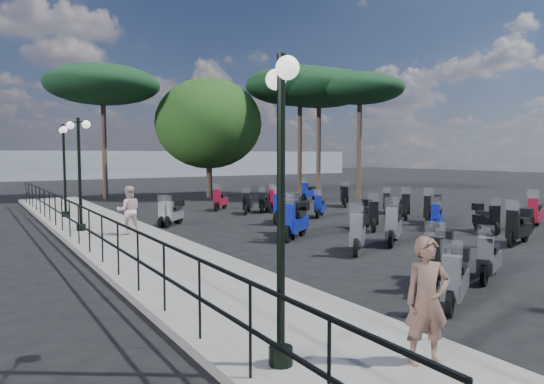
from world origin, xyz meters
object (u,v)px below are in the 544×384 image
scooter_17 (264,203)px  scooter_28 (309,193)px  scooter_5 (174,214)px  scooter_0 (455,280)px  pedestrian_far (129,210)px  broadleaf_tree (209,124)px  scooter_20 (437,218)px  scooter_27 (388,204)px  scooter_18 (486,219)px  scooter_7 (489,260)px  scooter_19 (432,210)px  scooter_3 (293,219)px  pine_1 (319,89)px  scooter_10 (247,204)px  scooter_14 (394,226)px  scooter_16 (278,202)px  lamp_post_2 (64,164)px  scooter_26 (404,207)px  pine_2 (103,85)px  scooter_22 (344,197)px  pine_3 (360,89)px  lamp_post_1 (79,167)px  pine_0 (300,87)px  woman (427,301)px  scooter_9 (286,208)px  scooter_25 (535,214)px  scooter_4 (169,215)px  scooter_21 (320,207)px  scooter_13 (519,227)px  lamp_post_0 (281,191)px  scooter_8 (357,235)px  scooter_2 (296,221)px  scooter_1 (439,260)px  scooter_11 (220,201)px  scooter_15 (370,215)px

scooter_17 → scooter_28: scooter_28 is taller
scooter_5 → scooter_0: bearing=137.6°
pedestrian_far → broadleaf_tree: 15.16m
scooter_20 → scooter_27: 4.78m
scooter_20 → scooter_18: bearing=179.1°
scooter_7 → scooter_19: scooter_19 is taller
scooter_3 → pine_1: size_ratio=0.21×
scooter_10 → scooter_14: scooter_14 is taller
scooter_14 → scooter_19: scooter_14 is taller
scooter_19 → broadleaf_tree: size_ratio=0.22×
scooter_16 → scooter_28: same height
scooter_18 → lamp_post_2: bearing=-16.6°
scooter_26 → pine_2: (-8.16, 15.58, 6.16)m
scooter_14 → broadleaf_tree: broadleaf_tree is taller
broadleaf_tree → scooter_22: bearing=-67.5°
scooter_18 → scooter_27: 5.81m
scooter_28 → pine_3: (3.12, -0.68, 5.94)m
lamp_post_1 → pine_0: (14.70, 8.34, 4.60)m
woman → scooter_3: 9.90m
scooter_9 → scooter_25: 8.94m
scooter_4 → scooter_27: bearing=-136.1°
scooter_21 → pine_1: bearing=-79.8°
scooter_21 → broadleaf_tree: 11.82m
lamp_post_1 → pine_1: (15.46, 7.39, 4.43)m
scooter_14 → scooter_28: scooter_14 is taller
lamp_post_2 → scooter_16: bearing=-7.7°
scooter_13 → broadleaf_tree: bearing=-10.7°
scooter_20 → pine_1: bearing=-51.9°
lamp_post_0 → scooter_26: size_ratio=2.67×
scooter_17 → scooter_28: 5.87m
scooter_8 → scooter_18: size_ratio=0.97×
scooter_9 → scooter_25: scooter_9 is taller
lamp_post_0 → pine_1: size_ratio=0.46×
pedestrian_far → woman: bearing=102.5°
pedestrian_far → scooter_2: size_ratio=0.93×
scooter_18 → scooter_28: scooter_28 is taller
scooter_9 → scooter_17: 3.66m
scooter_1 → scooter_13: scooter_1 is taller
scooter_8 → scooter_27: size_ratio=1.11×
scooter_25 → pine_0: bearing=-24.0°
scooter_13 → scooter_16: scooter_13 is taller
broadleaf_tree → pine_0: size_ratio=0.90×
scooter_10 → scooter_27: bearing=-173.4°
lamp_post_2 → woman: (1.24, -16.80, -1.33)m
scooter_5 → scooter_11: bearing=-91.4°
scooter_8 → broadleaf_tree: bearing=-56.1°
lamp_post_0 → scooter_18: size_ratio=2.51×
scooter_15 → scooter_18: 3.83m
scooter_20 → scooter_21: 5.03m
scooter_2 → pine_2: pine_2 is taller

